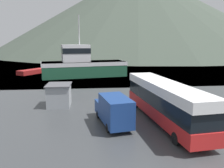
{
  "coord_description": "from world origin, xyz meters",
  "views": [
    {
      "loc": [
        -5.57,
        -8.07,
        6.72
      ],
      "look_at": [
        -3.15,
        16.7,
        2.0
      ],
      "focal_mm": 35.0,
      "sensor_mm": 36.0,
      "label": 1
    }
  ],
  "objects_px": {
    "tour_bus": "(164,100)",
    "small_boat": "(35,71)",
    "fishing_boat": "(82,65)",
    "dock_kiosk": "(59,95)",
    "delivery_van": "(114,110)"
  },
  "relations": [
    {
      "from": "tour_bus",
      "to": "small_boat",
      "type": "distance_m",
      "value": 37.06
    },
    {
      "from": "small_boat",
      "to": "fishing_boat",
      "type": "bearing_deg",
      "value": 7.16
    },
    {
      "from": "tour_bus",
      "to": "dock_kiosk",
      "type": "xyz_separation_m",
      "value": [
        -9.59,
        5.68,
        -0.71
      ]
    },
    {
      "from": "delivery_van",
      "to": "dock_kiosk",
      "type": "relative_size",
      "value": 1.89
    },
    {
      "from": "dock_kiosk",
      "to": "small_boat",
      "type": "height_order",
      "value": "dock_kiosk"
    },
    {
      "from": "delivery_van",
      "to": "fishing_boat",
      "type": "xyz_separation_m",
      "value": [
        -3.46,
        26.99,
        1.06
      ]
    },
    {
      "from": "delivery_van",
      "to": "small_boat",
      "type": "xyz_separation_m",
      "value": [
        -14.27,
        32.43,
        -0.83
      ]
    },
    {
      "from": "delivery_van",
      "to": "dock_kiosk",
      "type": "distance_m",
      "value": 8.04
    },
    {
      "from": "tour_bus",
      "to": "delivery_van",
      "type": "height_order",
      "value": "tour_bus"
    },
    {
      "from": "fishing_boat",
      "to": "small_boat",
      "type": "distance_m",
      "value": 12.25
    },
    {
      "from": "tour_bus",
      "to": "delivery_van",
      "type": "xyz_separation_m",
      "value": [
        -4.35,
        -0.42,
        -0.61
      ]
    },
    {
      "from": "small_boat",
      "to": "dock_kiosk",
      "type": "bearing_deg",
      "value": -37.21
    },
    {
      "from": "delivery_van",
      "to": "fishing_boat",
      "type": "height_order",
      "value": "fishing_boat"
    },
    {
      "from": "delivery_van",
      "to": "fishing_boat",
      "type": "relative_size",
      "value": 0.33
    },
    {
      "from": "fishing_boat",
      "to": "dock_kiosk",
      "type": "bearing_deg",
      "value": -16.26
    }
  ]
}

